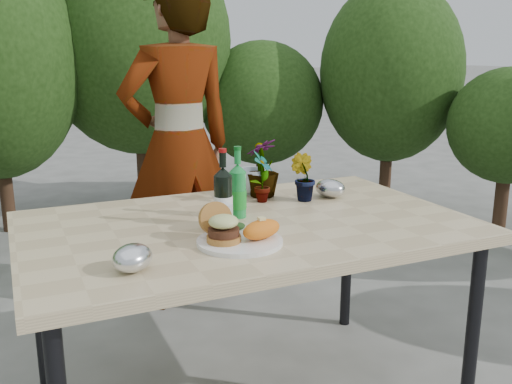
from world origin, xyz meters
name	(u,v)px	position (x,y,z in m)	size (l,w,h in m)	color
patio_table	(247,237)	(0.00, 0.00, 0.69)	(1.60, 1.00, 0.75)	#C7B184
shrub_hedge	(126,79)	(-0.03, 1.90, 1.18)	(6.79, 5.14, 2.37)	#382316
dinner_plate	(240,242)	(-0.12, -0.22, 0.76)	(0.28, 0.28, 0.01)	white
burger_stack	(222,226)	(-0.17, -0.20, 0.81)	(0.11, 0.16, 0.11)	#B7722D
sweet_potato	(261,229)	(-0.05, -0.24, 0.80)	(0.15, 0.08, 0.06)	orange
grilled_veg	(234,227)	(-0.10, -0.12, 0.78)	(0.08, 0.05, 0.03)	olive
wine_bottle	(223,198)	(-0.10, -0.01, 0.85)	(0.07, 0.07, 0.28)	black
sparkling_water	(238,192)	(-0.01, 0.07, 0.85)	(0.06, 0.06, 0.27)	#188937
plastic_cup	(222,218)	(-0.12, -0.07, 0.80)	(0.07, 0.07, 0.10)	silver
seedling_left	(262,177)	(0.17, 0.23, 0.86)	(0.11, 0.08, 0.21)	#215C1F
seedling_mid	(303,177)	(0.33, 0.19, 0.85)	(0.11, 0.09, 0.20)	#2B5B1F
seedling_right	(262,168)	(0.21, 0.32, 0.87)	(0.14, 0.14, 0.25)	#235E20
blue_bowl	(252,181)	(0.19, 0.38, 0.80)	(0.14, 0.14, 0.11)	silver
foil_packet_left	(132,258)	(-0.48, -0.31, 0.79)	(0.13, 0.11, 0.08)	silver
foil_packet_right	(330,188)	(0.46, 0.18, 0.79)	(0.13, 0.11, 0.08)	#BABDC2
person	(179,146)	(0.05, 1.04, 0.87)	(0.63, 0.42, 1.74)	#9B604D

